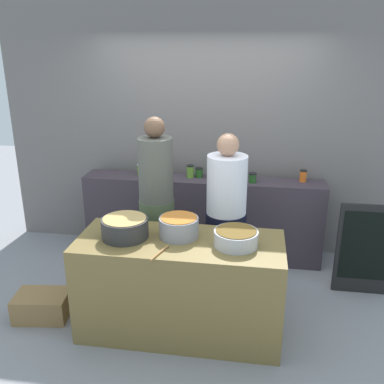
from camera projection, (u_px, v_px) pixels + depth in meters
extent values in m
plane|color=gray|center=(186.00, 308.00, 4.05)|extent=(12.00, 12.00, 0.00)
cube|color=slate|center=(207.00, 124.00, 4.90)|extent=(4.80, 0.12, 3.00)
cube|color=#3D333C|center=(202.00, 218.00, 4.92)|extent=(2.70, 0.36, 0.95)
cube|color=brown|center=(180.00, 286.00, 3.63)|extent=(1.70, 0.70, 0.86)
cylinder|color=#649B1E|center=(141.00, 170.00, 4.88)|extent=(0.08, 0.08, 0.12)
cylinder|color=silver|center=(141.00, 165.00, 4.86)|extent=(0.09, 0.09, 0.01)
cylinder|color=#CE6906|center=(150.00, 170.00, 4.86)|extent=(0.08, 0.08, 0.12)
cylinder|color=black|center=(150.00, 165.00, 4.83)|extent=(0.08, 0.08, 0.01)
cylinder|color=#AD3B17|center=(161.00, 171.00, 4.88)|extent=(0.07, 0.07, 0.10)
cylinder|color=black|center=(161.00, 166.00, 4.86)|extent=(0.07, 0.07, 0.01)
cylinder|color=#60922F|center=(190.00, 172.00, 4.79)|extent=(0.08, 0.08, 0.13)
cylinder|color=black|center=(190.00, 166.00, 4.77)|extent=(0.09, 0.09, 0.01)
cylinder|color=#26591F|center=(199.00, 173.00, 4.80)|extent=(0.08, 0.08, 0.10)
cylinder|color=black|center=(199.00, 168.00, 4.78)|extent=(0.08, 0.08, 0.01)
cylinder|color=#274531|center=(211.00, 173.00, 4.78)|extent=(0.08, 0.08, 0.11)
cylinder|color=#D6C666|center=(211.00, 168.00, 4.76)|extent=(0.08, 0.08, 0.01)
cylinder|color=#235120|center=(252.00, 178.00, 4.62)|extent=(0.08, 0.08, 0.09)
cylinder|color=black|center=(253.00, 174.00, 4.60)|extent=(0.09, 0.09, 0.01)
cylinder|color=orange|center=(303.00, 176.00, 4.64)|extent=(0.07, 0.07, 0.12)
cylinder|color=black|center=(304.00, 171.00, 4.62)|extent=(0.08, 0.08, 0.01)
cylinder|color=#2D2D2D|center=(125.00, 228.00, 3.52)|extent=(0.39, 0.39, 0.16)
cylinder|color=tan|center=(124.00, 218.00, 3.49)|extent=(0.36, 0.36, 0.00)
cylinder|color=gray|center=(179.00, 227.00, 3.53)|extent=(0.33, 0.33, 0.17)
cylinder|color=#B76626|center=(179.00, 217.00, 3.50)|extent=(0.30, 0.30, 0.00)
cylinder|color=#B7B7BC|center=(236.00, 238.00, 3.38)|extent=(0.35, 0.35, 0.13)
cylinder|color=brown|center=(236.00, 230.00, 3.36)|extent=(0.32, 0.32, 0.00)
cylinder|color=#9E703D|center=(159.00, 253.00, 3.26)|extent=(0.10, 0.26, 0.02)
cylinder|color=#4D5E3F|center=(158.00, 246.00, 4.21)|extent=(0.34, 0.34, 0.97)
cylinder|color=#55554C|center=(156.00, 170.00, 3.95)|extent=(0.32, 0.32, 0.60)
sphere|color=brown|center=(154.00, 127.00, 3.82)|extent=(0.19, 0.19, 0.19)
cylinder|color=black|center=(225.00, 255.00, 4.11)|extent=(0.38, 0.38, 0.89)
cylinder|color=white|center=(227.00, 185.00, 3.88)|extent=(0.37, 0.37, 0.54)
sphere|color=tan|center=(228.00, 145.00, 3.75)|extent=(0.20, 0.20, 0.20)
cube|color=olive|center=(42.00, 306.00, 3.89)|extent=(0.51, 0.38, 0.23)
cube|color=black|center=(364.00, 250.00, 4.17)|extent=(0.53, 0.04, 0.94)
cube|color=black|center=(365.00, 246.00, 4.13)|extent=(0.45, 0.01, 0.71)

